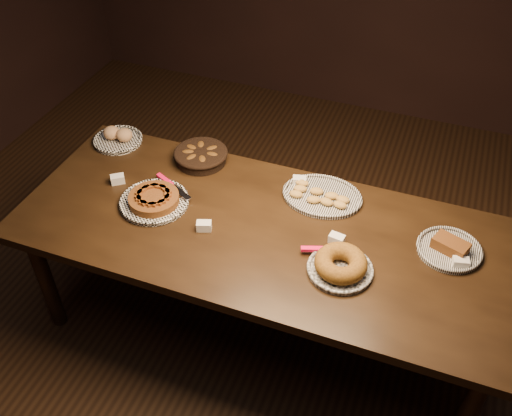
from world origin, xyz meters
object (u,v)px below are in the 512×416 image
(buffet_table, at_px, (262,239))
(bundt_cake_plate, at_px, (340,265))
(apple_tart_plate, at_px, (154,200))
(madeleine_platter, at_px, (321,196))

(buffet_table, relative_size, bundt_cake_plate, 6.87)
(buffet_table, bearing_deg, bundt_cake_plate, -18.51)
(buffet_table, xyz_separation_m, bundt_cake_plate, (0.42, -0.14, 0.11))
(apple_tart_plate, bearing_deg, bundt_cake_plate, -30.85)
(apple_tart_plate, height_order, bundt_cake_plate, bundt_cake_plate)
(buffet_table, height_order, apple_tart_plate, apple_tart_plate)
(buffet_table, bearing_deg, apple_tart_plate, -177.56)
(apple_tart_plate, relative_size, madeleine_platter, 0.92)
(buffet_table, bearing_deg, madeleine_platter, 56.73)
(bundt_cake_plate, bearing_deg, apple_tart_plate, -166.08)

